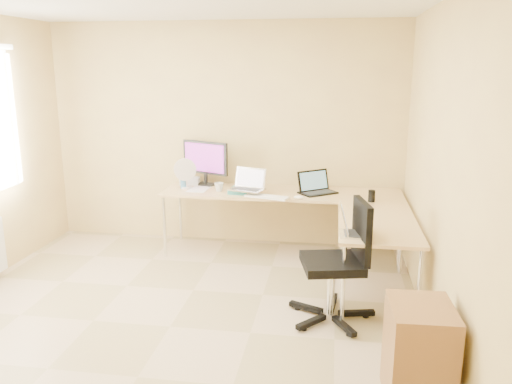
# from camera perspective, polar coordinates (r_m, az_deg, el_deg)

# --- Properties ---
(floor) EXTENTS (4.50, 4.50, 0.00)m
(floor) POSITION_cam_1_polar(r_m,az_deg,el_deg) (4.46, -9.46, -14.44)
(floor) COLOR tan
(floor) RESTS_ON ground
(wall_back) EXTENTS (4.50, 0.00, 4.50)m
(wall_back) POSITION_cam_1_polar(r_m,az_deg,el_deg) (6.16, -3.46, 6.32)
(wall_back) COLOR tan
(wall_back) RESTS_ON ground
(wall_right) EXTENTS (0.00, 4.50, 4.50)m
(wall_right) POSITION_cam_1_polar(r_m,az_deg,el_deg) (3.89, 20.54, 1.09)
(wall_right) COLOR tan
(wall_right) RESTS_ON ground
(desk_main) EXTENTS (2.65, 0.70, 0.73)m
(desk_main) POSITION_cam_1_polar(r_m,az_deg,el_deg) (5.86, 2.81, -3.42)
(desk_main) COLOR tan
(desk_main) RESTS_ON ground
(desk_return) EXTENTS (0.70, 1.30, 0.73)m
(desk_return) POSITION_cam_1_polar(r_m,az_deg,el_deg) (4.91, 13.05, -7.26)
(desk_return) COLOR tan
(desk_return) RESTS_ON ground
(monitor) EXTENTS (0.64, 0.41, 0.52)m
(monitor) POSITION_cam_1_polar(r_m,az_deg,el_deg) (6.06, -5.60, 3.19)
(monitor) COLOR black
(monitor) RESTS_ON desk_main
(book_stack) EXTENTS (0.25, 0.32, 0.05)m
(book_stack) POSITION_cam_1_polar(r_m,az_deg,el_deg) (5.73, -1.69, 0.23)
(book_stack) COLOR teal
(book_stack) RESTS_ON desk_main
(laptop_center) EXTENTS (0.42, 0.37, 0.23)m
(laptop_center) POSITION_cam_1_polar(r_m,az_deg,el_deg) (5.59, -1.00, 1.36)
(laptop_center) COLOR silver
(laptop_center) RESTS_ON desk_main
(laptop_black) EXTENTS (0.49, 0.47, 0.25)m
(laptop_black) POSITION_cam_1_polar(r_m,az_deg,el_deg) (5.69, 6.87, 1.06)
(laptop_black) COLOR black
(laptop_black) RESTS_ON desk_main
(keyboard) EXTENTS (0.49, 0.26, 0.02)m
(keyboard) POSITION_cam_1_polar(r_m,az_deg,el_deg) (5.49, 1.17, -0.52)
(keyboard) COLOR white
(keyboard) RESTS_ON desk_main
(mouse) EXTENTS (0.12, 0.10, 0.04)m
(mouse) POSITION_cam_1_polar(r_m,az_deg,el_deg) (5.46, 4.72, -0.58)
(mouse) COLOR white
(mouse) RESTS_ON desk_main
(mug) EXTENTS (0.13, 0.13, 0.10)m
(mug) POSITION_cam_1_polar(r_m,az_deg,el_deg) (5.78, -4.10, 0.55)
(mug) COLOR silver
(mug) RESTS_ON desk_main
(cd_stack) EXTENTS (0.14, 0.14, 0.03)m
(cd_stack) POSITION_cam_1_polar(r_m,az_deg,el_deg) (5.80, -1.45, 0.29)
(cd_stack) COLOR silver
(cd_stack) RESTS_ON desk_main
(water_bottle) EXTENTS (0.09, 0.09, 0.24)m
(water_bottle) POSITION_cam_1_polar(r_m,az_deg,el_deg) (5.94, -8.02, 1.54)
(water_bottle) COLOR #4A8CC2
(water_bottle) RESTS_ON desk_main
(papers) EXTENTS (0.23, 0.31, 0.01)m
(papers) POSITION_cam_1_polar(r_m,az_deg,el_deg) (5.89, -6.32, 0.31)
(papers) COLOR silver
(papers) RESTS_ON desk_main
(white_box) EXTENTS (0.23, 0.18, 0.08)m
(white_box) POSITION_cam_1_polar(r_m,az_deg,el_deg) (6.16, -7.33, 1.22)
(white_box) COLOR white
(white_box) RESTS_ON desk_main
(desk_fan) EXTENTS (0.33, 0.33, 0.32)m
(desk_fan) POSITION_cam_1_polar(r_m,az_deg,el_deg) (5.92, -7.69, 1.91)
(desk_fan) COLOR beige
(desk_fan) RESTS_ON desk_main
(black_cup) EXTENTS (0.08, 0.08, 0.12)m
(black_cup) POSITION_cam_1_polar(r_m,az_deg,el_deg) (5.45, 12.63, -0.43)
(black_cup) COLOR black
(black_cup) RESTS_ON desk_main
(laptop_return) EXTENTS (0.32, 0.25, 0.20)m
(laptop_return) POSITION_cam_1_polar(r_m,az_deg,el_deg) (4.34, 10.96, -3.39)
(laptop_return) COLOR silver
(laptop_return) RESTS_ON desk_return
(office_chair) EXTENTS (0.74, 0.74, 1.04)m
(office_chair) POSITION_cam_1_polar(r_m,az_deg,el_deg) (4.37, 8.37, -7.79)
(office_chair) COLOR black
(office_chair) RESTS_ON ground
(cabinet) EXTENTS (0.40, 0.49, 0.65)m
(cabinet) POSITION_cam_1_polar(r_m,az_deg,el_deg) (3.49, 17.50, -16.75)
(cabinet) COLOR brown
(cabinet) RESTS_ON ground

